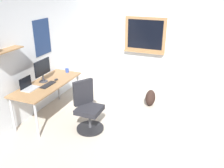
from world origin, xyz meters
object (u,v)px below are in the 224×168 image
Objects in this scene: monitor_primary at (42,69)px; computer_mouse at (56,80)px; coffee_mug at (67,70)px; backpack at (150,98)px; desk at (47,86)px; laptop at (28,86)px; office_chair at (88,109)px; keyboard at (48,85)px.

monitor_primary is 0.35m from computer_mouse.
coffee_mug is (0.51, 0.05, 0.03)m from computer_mouse.
coffee_mug reaches higher than backpack.
computer_mouse is 0.51m from coffee_mug.
coffee_mug is (0.67, -0.14, -0.22)m from monitor_primary.
laptop is (-0.36, 0.16, 0.12)m from desk.
coffee_mug is (0.84, 0.93, 0.38)m from office_chair.
laptop reaches higher than coffee_mug.
computer_mouse is at bearing 69.70° from office_chair.
desk is at bearing -23.07° from laptop.
coffee_mug reaches higher than computer_mouse.
office_chair is 2.54× the size of backpack.
desk is 17.60× the size of coffee_mug.
desk is 0.72m from coffee_mug.
coffee_mug is at bearing 106.27° from backpack.
monitor_primary reaches higher than office_chair.
computer_mouse reaches higher than desk.
monitor_primary is (0.40, -0.05, 0.22)m from laptop.
office_chair is at bearing -97.53° from desk.
backpack is (0.53, -1.82, -0.60)m from coffee_mug.
keyboard is at bearing 180.00° from computer_mouse.
laptop is at bearing 170.09° from coffee_mug.
computer_mouse is at bearing -0.00° from keyboard.
desk is 0.14m from keyboard.
desk is at bearing 82.47° from office_chair.
coffee_mug is at bearing -2.62° from desk.
laptop is at bearing 157.13° from computer_mouse.
computer_mouse is at bearing -50.07° from monitor_primary.
desk is 0.23m from computer_mouse.
coffee_mug is at bearing 48.11° from office_chair.
keyboard is 3.56× the size of computer_mouse.
monitor_primary is 0.34m from keyboard.
laptop is 2.98× the size of computer_mouse.
office_chair is 10.33× the size of coffee_mug.
coffee_mug is at bearing -9.91° from laptop.
laptop is 2.64m from backpack.
keyboard is (0.28, -0.24, -0.04)m from laptop.
laptop reaches higher than desk.
office_chair is 9.13× the size of computer_mouse.
keyboard is at bearing 126.76° from backpack.
keyboard is 0.99× the size of backpack.
keyboard reaches higher than desk.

